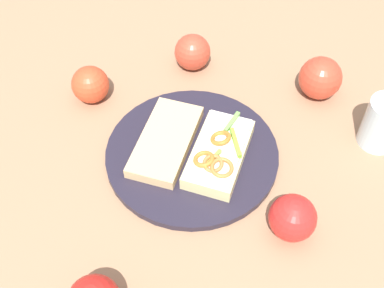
# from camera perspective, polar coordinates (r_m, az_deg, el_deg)

# --- Properties ---
(ground_plane) EXTENTS (2.00, 2.00, 0.00)m
(ground_plane) POSITION_cam_1_polar(r_m,az_deg,el_deg) (0.84, 0.00, -1.40)
(ground_plane) COLOR #926B4E
(ground_plane) RESTS_ON ground
(plate) EXTENTS (0.29, 0.29, 0.01)m
(plate) POSITION_cam_1_polar(r_m,az_deg,el_deg) (0.84, 0.00, -1.14)
(plate) COLOR #221D2B
(plate) RESTS_ON ground_plane
(sandwich) EXTENTS (0.17, 0.17, 0.05)m
(sandwich) POSITION_cam_1_polar(r_m,az_deg,el_deg) (0.81, 3.13, -1.00)
(sandwich) COLOR beige
(sandwich) RESTS_ON plate
(bread_slice_side) EXTENTS (0.19, 0.17, 0.02)m
(bread_slice_side) POSITION_cam_1_polar(r_m,az_deg,el_deg) (0.84, -3.06, 0.37)
(bread_slice_side) COLOR tan
(bread_slice_side) RESTS_ON plate
(apple_2) EXTENTS (0.08, 0.08, 0.07)m
(apple_2) POSITION_cam_1_polar(r_m,az_deg,el_deg) (0.98, 0.05, 10.64)
(apple_2) COLOR #C5402B
(apple_2) RESTS_ON ground_plane
(apple_3) EXTENTS (0.10, 0.10, 0.08)m
(apple_3) POSITION_cam_1_polar(r_m,az_deg,el_deg) (0.95, 14.70, 7.43)
(apple_3) COLOR red
(apple_3) RESTS_ON ground_plane
(apple_4) EXTENTS (0.10, 0.10, 0.07)m
(apple_4) POSITION_cam_1_polar(r_m,az_deg,el_deg) (0.93, -11.74, 6.78)
(apple_4) COLOR #D94324
(apple_4) RESTS_ON ground_plane
(apple_5) EXTENTS (0.09, 0.09, 0.07)m
(apple_5) POSITION_cam_1_polar(r_m,az_deg,el_deg) (0.75, 11.62, -8.41)
(apple_5) COLOR red
(apple_5) RESTS_ON ground_plane
(drinking_glass) EXTENTS (0.07, 0.07, 0.09)m
(drinking_glass) POSITION_cam_1_polar(r_m,az_deg,el_deg) (0.89, 21.33, 2.26)
(drinking_glass) COLOR silver
(drinking_glass) RESTS_ON ground_plane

